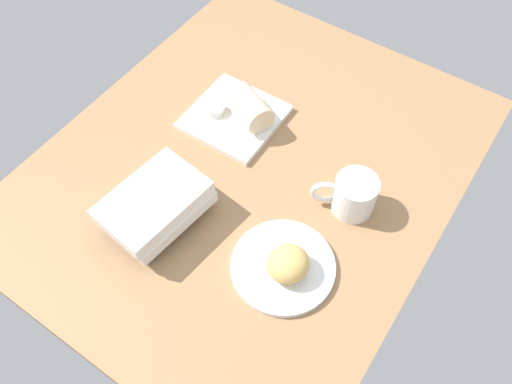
% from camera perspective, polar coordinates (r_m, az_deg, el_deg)
% --- Properties ---
extents(dining_table, '(1.10, 0.90, 0.04)m').
position_cam_1_polar(dining_table, '(1.26, -0.58, 2.50)').
color(dining_table, '#9E754C').
rests_on(dining_table, ground).
extents(round_plate, '(0.22, 0.22, 0.01)m').
position_cam_1_polar(round_plate, '(1.09, 2.94, -8.10)').
color(round_plate, white).
rests_on(round_plate, dining_table).
extents(scone_pastry, '(0.11, 0.11, 0.06)m').
position_cam_1_polar(scone_pastry, '(1.05, 3.50, -7.79)').
color(scone_pastry, '#DEB464').
rests_on(scone_pastry, round_plate).
extents(square_plate, '(0.22, 0.22, 0.02)m').
position_cam_1_polar(square_plate, '(1.32, -2.37, 8.14)').
color(square_plate, white).
rests_on(square_plate, dining_table).
extents(sauce_cup, '(0.05, 0.05, 0.02)m').
position_cam_1_polar(sauce_cup, '(1.32, -4.48, 9.00)').
color(sauce_cup, silver).
rests_on(sauce_cup, square_plate).
extents(breakfast_wrap, '(0.11, 0.14, 0.07)m').
position_cam_1_polar(breakfast_wrap, '(1.29, -0.73, 9.19)').
color(breakfast_wrap, beige).
rests_on(breakfast_wrap, square_plate).
extents(book_stack, '(0.24, 0.18, 0.09)m').
position_cam_1_polar(book_stack, '(1.13, -10.91, -1.70)').
color(book_stack, '#33477F').
rests_on(book_stack, dining_table).
extents(coffee_mug, '(0.10, 0.14, 0.09)m').
position_cam_1_polar(coffee_mug, '(1.15, 10.50, -0.29)').
color(coffee_mug, white).
rests_on(coffee_mug, dining_table).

